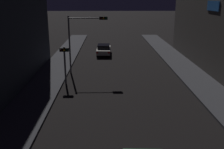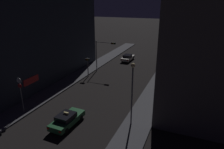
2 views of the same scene
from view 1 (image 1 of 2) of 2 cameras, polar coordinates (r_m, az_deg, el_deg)
sidewalk_left at (r=26.43m, az=-13.22°, el=-0.36°), size 3.12×56.59×0.16m
sidewalk_right at (r=27.20m, az=17.20°, el=-0.19°), size 3.12×56.59×0.16m
far_car at (r=35.62m, az=-1.82°, el=5.50°), size 1.91×4.49×1.42m
traffic_light_overhead at (r=26.38m, az=-6.34°, el=9.03°), size 3.91×0.42×5.84m
traffic_light_left_kerb at (r=23.50m, az=-10.31°, el=3.69°), size 0.80×0.42×3.38m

